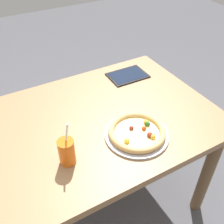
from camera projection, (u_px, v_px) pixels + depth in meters
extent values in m
plane|color=#4C4C51|center=(103.00, 198.00, 1.84)|extent=(8.00, 8.00, 0.00)
cube|color=#936D47|center=(100.00, 120.00, 1.37)|extent=(1.20, 0.88, 0.04)
cylinder|color=brown|center=(207.00, 173.00, 1.57)|extent=(0.07, 0.07, 0.71)
cylinder|color=brown|center=(2.00, 158.00, 1.66)|extent=(0.07, 0.07, 0.71)
cylinder|color=brown|center=(139.00, 108.00, 2.05)|extent=(0.07, 0.07, 0.71)
cylinder|color=#B7B7BC|center=(137.00, 135.00, 1.25)|extent=(0.31, 0.31, 0.01)
cylinder|color=#E5CC7F|center=(137.00, 133.00, 1.24)|extent=(0.22, 0.22, 0.01)
torus|color=tan|center=(137.00, 132.00, 1.24)|extent=(0.27, 0.27, 0.03)
sphere|color=gold|center=(146.00, 122.00, 1.29)|extent=(0.02, 0.02, 0.02)
sphere|color=gold|center=(127.00, 141.00, 1.19)|extent=(0.03, 0.03, 0.03)
sphere|color=maroon|center=(150.00, 135.00, 1.22)|extent=(0.03, 0.03, 0.03)
sphere|color=#2D6623|center=(148.00, 124.00, 1.28)|extent=(0.03, 0.03, 0.03)
sphere|color=gold|center=(153.00, 137.00, 1.21)|extent=(0.03, 0.03, 0.03)
sphere|color=maroon|center=(131.00, 128.00, 1.25)|extent=(0.02, 0.02, 0.02)
sphere|color=#BF4C19|center=(144.00, 128.00, 1.25)|extent=(0.02, 0.02, 0.02)
cylinder|color=orange|center=(67.00, 152.00, 1.09)|extent=(0.07, 0.07, 0.12)
cylinder|color=white|center=(66.00, 134.00, 1.04)|extent=(0.03, 0.02, 0.11)
cube|color=black|center=(128.00, 75.00, 1.67)|extent=(0.24, 0.17, 0.01)
cube|color=#192338|center=(128.00, 75.00, 1.67)|extent=(0.21, 0.15, 0.00)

